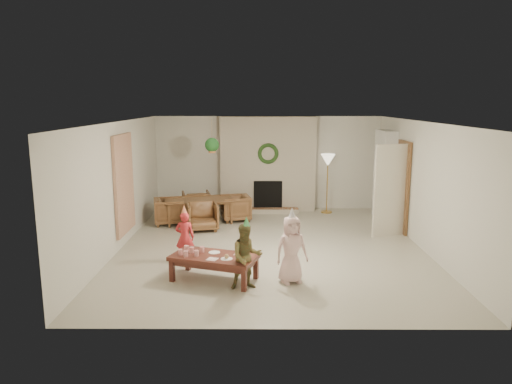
{
  "coord_description": "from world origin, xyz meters",
  "views": [
    {
      "loc": [
        -0.25,
        -9.13,
        2.89
      ],
      "look_at": [
        -0.3,
        0.4,
        1.05
      ],
      "focal_mm": 33.11,
      "sensor_mm": 36.0,
      "label": 1
    }
  ],
  "objects_px": {
    "dining_table": "(199,211)",
    "coffee_table_top": "(214,257)",
    "dining_chair_right": "(235,208)",
    "dining_chair_far": "(196,203)",
    "child_pink": "(291,249)",
    "dining_chair_near": "(202,217)",
    "child_plaid": "(247,257)",
    "child_red": "(185,237)",
    "dining_chair_left": "(169,211)"
  },
  "relations": [
    {
      "from": "dining_table",
      "to": "dining_chair_left",
      "type": "xyz_separation_m",
      "value": [
        -0.7,
        -0.16,
        0.03
      ]
    },
    {
      "from": "dining_chair_far",
      "to": "child_plaid",
      "type": "height_order",
      "value": "child_plaid"
    },
    {
      "from": "child_red",
      "to": "dining_chair_near",
      "type": "bearing_deg",
      "value": -91.65
    },
    {
      "from": "child_red",
      "to": "child_pink",
      "type": "height_order",
      "value": "child_pink"
    },
    {
      "from": "child_plaid",
      "to": "dining_chair_left",
      "type": "bearing_deg",
      "value": 103.54
    },
    {
      "from": "child_plaid",
      "to": "child_red",
      "type": "bearing_deg",
      "value": 120.58
    },
    {
      "from": "child_pink",
      "to": "child_plaid",
      "type": "bearing_deg",
      "value": -178.28
    },
    {
      "from": "coffee_table_top",
      "to": "dining_table",
      "type": "bearing_deg",
      "value": 119.4
    },
    {
      "from": "dining_chair_near",
      "to": "coffee_table_top",
      "type": "relative_size",
      "value": 0.5
    },
    {
      "from": "dining_table",
      "to": "coffee_table_top",
      "type": "xyz_separation_m",
      "value": [
        0.71,
        -3.75,
        0.11
      ]
    },
    {
      "from": "coffee_table_top",
      "to": "child_pink",
      "type": "relative_size",
      "value": 1.25
    },
    {
      "from": "dining_chair_right",
      "to": "child_plaid",
      "type": "relative_size",
      "value": 0.67
    },
    {
      "from": "dining_chair_far",
      "to": "dining_chair_right",
      "type": "bearing_deg",
      "value": 141.34
    },
    {
      "from": "dining_table",
      "to": "dining_chair_far",
      "type": "height_order",
      "value": "dining_chair_far"
    },
    {
      "from": "coffee_table_top",
      "to": "child_pink",
      "type": "distance_m",
      "value": 1.27
    },
    {
      "from": "dining_chair_left",
      "to": "child_red",
      "type": "relative_size",
      "value": 0.74
    },
    {
      "from": "dining_chair_far",
      "to": "dining_chair_right",
      "type": "height_order",
      "value": "same"
    },
    {
      "from": "child_red",
      "to": "child_pink",
      "type": "bearing_deg",
      "value": 152.85
    },
    {
      "from": "child_red",
      "to": "dining_chair_left",
      "type": "bearing_deg",
      "value": -73.77
    },
    {
      "from": "dining_chair_far",
      "to": "dining_chair_left",
      "type": "xyz_separation_m",
      "value": [
        -0.53,
        -0.86,
        0.0
      ]
    },
    {
      "from": "dining_table",
      "to": "dining_chair_right",
      "type": "bearing_deg",
      "value": 0.0
    },
    {
      "from": "dining_chair_near",
      "to": "dining_chair_left",
      "type": "height_order",
      "value": "same"
    },
    {
      "from": "dining_chair_near",
      "to": "child_pink",
      "type": "relative_size",
      "value": 0.63
    },
    {
      "from": "dining_chair_far",
      "to": "dining_chair_left",
      "type": "bearing_deg",
      "value": 45.0
    },
    {
      "from": "dining_chair_near",
      "to": "coffee_table_top",
      "type": "xyz_separation_m",
      "value": [
        0.55,
        -3.06,
        0.08
      ]
    },
    {
      "from": "dining_chair_left",
      "to": "coffee_table_top",
      "type": "bearing_deg",
      "value": -171.66
    },
    {
      "from": "dining_chair_near",
      "to": "dining_chair_left",
      "type": "xyz_separation_m",
      "value": [
        -0.86,
        0.53,
        0.0
      ]
    },
    {
      "from": "dining_chair_left",
      "to": "child_plaid",
      "type": "bearing_deg",
      "value": -166.76
    },
    {
      "from": "coffee_table_top",
      "to": "child_pink",
      "type": "bearing_deg",
      "value": 15.05
    },
    {
      "from": "child_red",
      "to": "child_plaid",
      "type": "relative_size",
      "value": 0.91
    },
    {
      "from": "dining_chair_far",
      "to": "child_red",
      "type": "bearing_deg",
      "value": 81.17
    },
    {
      "from": "coffee_table_top",
      "to": "child_plaid",
      "type": "height_order",
      "value": "child_plaid"
    },
    {
      "from": "dining_chair_left",
      "to": "child_plaid",
      "type": "height_order",
      "value": "child_plaid"
    },
    {
      "from": "dining_table",
      "to": "dining_chair_right",
      "type": "distance_m",
      "value": 0.89
    },
    {
      "from": "child_red",
      "to": "dining_table",
      "type": "bearing_deg",
      "value": -88.08
    },
    {
      "from": "dining_table",
      "to": "dining_chair_right",
      "type": "relative_size",
      "value": 2.34
    },
    {
      "from": "dining_table",
      "to": "child_red",
      "type": "distance_m",
      "value": 2.89
    },
    {
      "from": "dining_table",
      "to": "dining_chair_near",
      "type": "relative_size",
      "value": 2.34
    },
    {
      "from": "dining_chair_far",
      "to": "dining_chair_right",
      "type": "relative_size",
      "value": 1.0
    },
    {
      "from": "child_plaid",
      "to": "dining_chair_right",
      "type": "bearing_deg",
      "value": 82.3
    },
    {
      "from": "dining_chair_left",
      "to": "child_red",
      "type": "bearing_deg",
      "value": -176.7
    },
    {
      "from": "dining_chair_far",
      "to": "dining_chair_near",
      "type": "bearing_deg",
      "value": 90.0
    },
    {
      "from": "dining_chair_near",
      "to": "child_pink",
      "type": "distance_m",
      "value": 3.63
    },
    {
      "from": "child_red",
      "to": "child_pink",
      "type": "relative_size",
      "value": 0.86
    },
    {
      "from": "dining_table",
      "to": "child_red",
      "type": "xyz_separation_m",
      "value": [
        0.1,
        -2.88,
        0.19
      ]
    },
    {
      "from": "dining_chair_far",
      "to": "dining_chair_right",
      "type": "xyz_separation_m",
      "value": [
        1.03,
        -0.49,
        0.0
      ]
    },
    {
      "from": "dining_chair_far",
      "to": "child_red",
      "type": "relative_size",
      "value": 0.74
    },
    {
      "from": "dining_table",
      "to": "dining_chair_left",
      "type": "bearing_deg",
      "value": 180.0
    },
    {
      "from": "dining_chair_right",
      "to": "child_plaid",
      "type": "distance_m",
      "value": 4.32
    },
    {
      "from": "dining_table",
      "to": "child_pink",
      "type": "distance_m",
      "value": 4.31
    }
  ]
}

